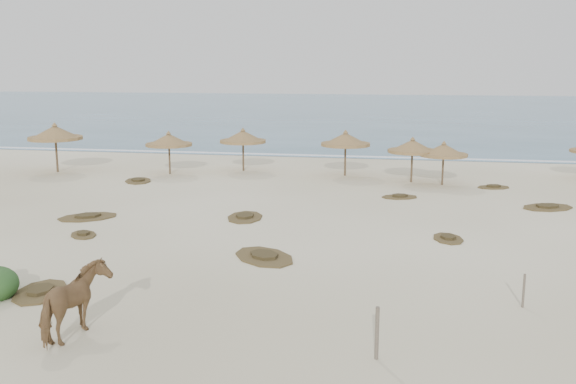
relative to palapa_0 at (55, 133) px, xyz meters
name	(u,v)px	position (x,y,z in m)	size (l,w,h in m)	color
ground	(202,258)	(14.51, -15.88, -2.41)	(160.00, 160.00, 0.00)	#F9F1CD
ocean	(359,110)	(14.51, 59.12, -2.40)	(200.00, 100.00, 0.01)	#25556F
foam_line	(311,155)	(14.51, 10.12, -2.40)	(70.00, 0.60, 0.01)	white
palapa_0	(55,133)	(0.00, 0.00, 0.00)	(3.54, 3.54, 3.10)	brown
palapa_1	(169,141)	(7.16, 0.58, -0.35)	(3.44, 3.44, 2.65)	brown
palapa_2	(243,137)	(11.31, 2.54, -0.28)	(3.53, 3.53, 2.73)	brown
palapa_3	(345,140)	(17.80, 1.85, -0.24)	(3.79, 3.79, 2.79)	brown
palapa_4	(444,151)	(23.42, -0.20, -0.49)	(3.19, 3.19, 2.47)	brown
palapa_5	(412,147)	(21.72, 0.37, -0.38)	(3.46, 3.46, 2.61)	brown
horse	(75,303)	(13.51, -22.67, -1.51)	(0.96, 2.11, 1.78)	olive
fence_post_near	(377,333)	(20.82, -22.56, -1.78)	(0.09, 0.09, 1.25)	#716354
fence_post_far	(524,291)	(24.65, -18.63, -1.92)	(0.07, 0.07, 0.96)	#716354
scrub_1	(88,217)	(7.74, -11.01, -2.35)	(3.04, 2.83, 0.16)	brown
scrub_2	(83,234)	(9.00, -13.81, -2.35)	(1.65, 1.74, 0.16)	brown
scrub_3	(245,217)	(14.52, -9.81, -2.35)	(1.77, 2.50, 0.16)	brown
scrub_4	(448,238)	(23.05, -11.81, -2.35)	(1.41, 1.88, 0.16)	brown
scrub_5	(547,207)	(27.96, -5.33, -2.35)	(2.99, 2.63, 0.16)	brown
scrub_6	(138,181)	(6.30, -2.22, -2.35)	(2.23, 2.65, 0.16)	brown
scrub_7	(400,197)	(21.13, -4.14, -2.35)	(2.12, 1.71, 0.16)	brown
scrub_9	(264,256)	(16.62, -15.39, -2.35)	(3.13, 3.21, 0.16)	brown
scrub_10	(493,187)	(26.13, -0.57, -2.35)	(2.05, 1.67, 0.16)	brown
scrub_11	(40,291)	(10.91, -20.01, -2.35)	(1.83, 2.45, 0.16)	brown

